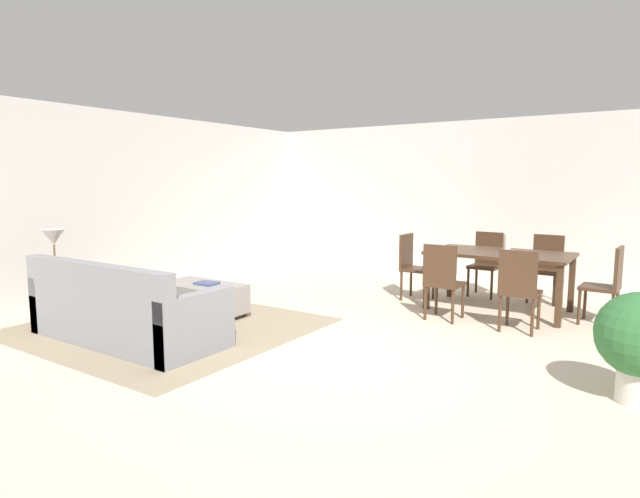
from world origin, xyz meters
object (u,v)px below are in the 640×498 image
object	(u,v)px
dining_table	(499,259)
dining_chair_head_west	(412,263)
dining_chair_far_left	(486,260)
couch	(123,314)
dining_chair_head_east	(608,281)
potted_plant	(640,338)
dining_chair_far_right	(546,264)
dining_chair_near_left	(442,278)
dining_chair_near_right	(519,286)
table_lamp	(54,239)
vase_centerpiece	(507,243)
book_on_ottoman	(207,283)
side_table	(56,283)
ottoman_table	(202,297)

from	to	relation	value
dining_table	dining_chair_head_west	bearing A→B (deg)	-179.66
dining_chair_far_left	dining_chair_head_west	size ratio (longest dim) A/B	1.00
couch	dining_table	distance (m)	4.55
dining_chair_head_east	potted_plant	size ratio (longest dim) A/B	1.09
dining_chair_far_right	potted_plant	distance (m)	3.47
dining_table	dining_chair_far_left	xyz separation A→B (m)	(-0.40, 0.84, -0.16)
potted_plant	dining_chair_near_left	bearing A→B (deg)	145.10
dining_chair_near_left	dining_chair_head_west	distance (m)	1.17
potted_plant	dining_chair_near_right	bearing A→B (deg)	129.85
table_lamp	dining_chair_near_right	distance (m)	5.38
vase_centerpiece	dining_chair_far_left	bearing A→B (deg)	121.36
dining_chair_head_west	book_on_ottoman	distance (m)	2.87
dining_chair_head_east	vase_centerpiece	size ratio (longest dim) A/B	4.05
side_table	table_lamp	bearing A→B (deg)	14.04
book_on_ottoman	dining_chair_head_east	bearing A→B (deg)	29.56
dining_chair_head_east	book_on_ottoman	distance (m)	4.70
dining_chair_near_left	book_on_ottoman	world-z (taller)	dining_chair_near_left
dining_table	dining_chair_far_left	distance (m)	0.94
couch	vase_centerpiece	size ratio (longest dim) A/B	9.72
table_lamp	vase_centerpiece	distance (m)	5.56
side_table	vase_centerpiece	world-z (taller)	vase_centerpiece
dining_chair_head_west	dining_chair_near_left	bearing A→B (deg)	-48.65
vase_centerpiece	side_table	bearing A→B (deg)	-141.53
dining_chair_near_left	vase_centerpiece	bearing A→B (deg)	62.02
side_table	vase_centerpiece	distance (m)	5.58
dining_chair_near_right	book_on_ottoman	size ratio (longest dim) A/B	3.54
couch	side_table	distance (m)	1.42
dining_chair_far_right	dining_chair_near_right	bearing A→B (deg)	-88.07
side_table	dining_table	xyz separation A→B (m)	(4.28, 3.41, 0.23)
dining_chair_near_right	dining_chair_head_west	xyz separation A→B (m)	(-1.65, 0.89, 0.00)
dining_chair_far_left	book_on_ottoman	bearing A→B (deg)	-127.54
table_lamp	potted_plant	world-z (taller)	table_lamp
couch	ottoman_table	size ratio (longest dim) A/B	2.06
couch	dining_chair_far_left	distance (m)	5.00
couch	ottoman_table	bearing A→B (deg)	94.04
dining_chair_near_right	book_on_ottoman	world-z (taller)	dining_chair_near_right
table_lamp	dining_chair_near_left	xyz separation A→B (m)	(3.86, 2.53, -0.46)
side_table	ottoman_table	bearing A→B (deg)	39.48
dining_table	dining_chair_head_west	xyz separation A→B (m)	(-1.19, -0.01, -0.16)
ottoman_table	dining_chair_near_left	distance (m)	2.93
ottoman_table	dining_chair_head_west	world-z (taller)	dining_chair_head_west
dining_table	dining_chair_far_left	size ratio (longest dim) A/B	1.86
dining_chair_near_left	dining_chair_head_east	xyz separation A→B (m)	(1.66, 0.86, 0.00)
dining_chair_near_left	dining_chair_near_right	distance (m)	0.88
table_lamp	potted_plant	size ratio (longest dim) A/B	0.62
vase_centerpiece	dining_chair_head_west	bearing A→B (deg)	-177.58
table_lamp	dining_chair_head_west	xyz separation A→B (m)	(3.08, 3.41, -0.46)
side_table	dining_chair_head_east	bearing A→B (deg)	31.57
ottoman_table	dining_chair_near_right	distance (m)	3.71
ottoman_table	potted_plant	world-z (taller)	potted_plant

